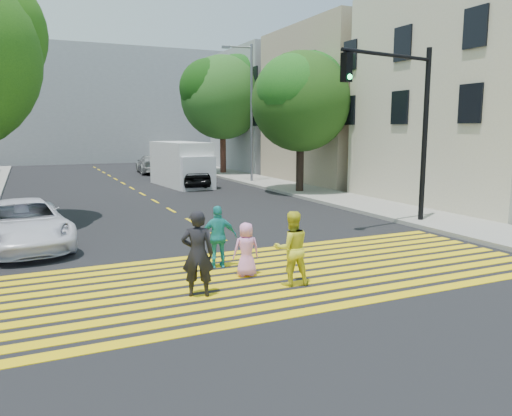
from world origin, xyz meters
TOP-DOWN VIEW (x-y plane):
  - ground at (0.00, 0.00)m, footprint 120.00×120.00m
  - sidewalk_right at (8.50, 15.00)m, footprint 3.00×60.00m
  - crosswalk at (0.00, 1.28)m, footprint 13.40×5.30m
  - lane_line at (0.00, 22.50)m, footprint 0.12×34.40m
  - building_right_cream at (15.00, 8.00)m, footprint 10.00×10.00m
  - building_right_tan at (15.00, 19.00)m, footprint 10.00×10.00m
  - building_right_grey at (15.00, 30.00)m, footprint 10.00×10.00m
  - backdrop_block at (0.00, 48.00)m, footprint 30.00×8.00m
  - tree_right_near at (8.03, 14.67)m, footprint 6.88×6.81m
  - tree_right_far at (8.43, 27.44)m, footprint 7.31×6.74m
  - pedestrian_man at (-2.47, 0.57)m, footprint 0.80×0.67m
  - pedestrian_woman at (-0.27, 0.46)m, footprint 0.94×0.79m
  - pedestrian_child at (-0.94, 1.51)m, footprint 0.69×0.49m
  - pedestrian_extra at (-1.28, 2.52)m, footprint 1.00×0.57m
  - white_sedan at (-5.85, 7.01)m, footprint 2.90×5.38m
  - dark_car_near at (3.32, 19.83)m, footprint 2.13×4.51m
  - silver_car at (3.40, 30.59)m, footprint 2.50×5.23m
  - dark_car_parked at (4.92, 26.29)m, footprint 2.07×4.22m
  - white_van at (3.12, 20.80)m, footprint 2.64×5.95m
  - traffic_signal at (6.61, 4.81)m, footprint 4.35×1.04m
  - street_lamp at (7.56, 20.62)m, footprint 1.99×0.51m

SIDE VIEW (x-z plane):
  - ground at x=0.00m, z-range 0.00..0.00m
  - lane_line at x=0.00m, z-range 0.00..0.01m
  - crosswalk at x=0.00m, z-range 0.00..0.01m
  - sidewalk_right at x=8.50m, z-range 0.00..0.15m
  - pedestrian_child at x=-0.94m, z-range 0.00..1.32m
  - dark_car_parked at x=4.92m, z-range 0.00..1.33m
  - white_sedan at x=-5.85m, z-range 0.00..1.43m
  - silver_car at x=3.40m, z-range 0.00..1.47m
  - dark_car_near at x=3.32m, z-range 0.00..1.49m
  - pedestrian_extra at x=-1.28m, z-range 0.00..1.61m
  - pedestrian_woman at x=-0.27m, z-range 0.00..1.71m
  - pedestrian_man at x=-2.47m, z-range 0.00..1.87m
  - white_van at x=3.12m, z-range -0.07..2.66m
  - traffic_signal at x=6.61m, z-range 0.95..7.38m
  - building_right_cream at x=15.00m, z-range 0.00..10.00m
  - building_right_tan at x=15.00m, z-range 0.00..10.00m
  - building_right_grey at x=15.00m, z-range 0.00..10.00m
  - street_lamp at x=7.56m, z-range 0.65..9.48m
  - tree_right_near at x=8.03m, z-range 1.38..9.17m
  - backdrop_block at x=0.00m, z-range 0.00..12.00m
  - tree_right_far at x=8.43m, z-range 1.62..10.89m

